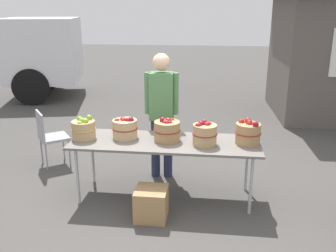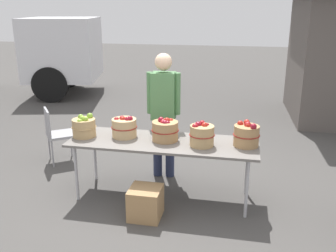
{
  "view_description": "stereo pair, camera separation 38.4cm",
  "coord_description": "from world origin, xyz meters",
  "px_view_note": "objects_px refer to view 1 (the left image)",
  "views": [
    {
      "loc": [
        0.55,
        -4.27,
        2.31
      ],
      "look_at": [
        0.0,
        0.3,
        0.85
      ],
      "focal_mm": 40.13,
      "sensor_mm": 36.0,
      "label": 1
    },
    {
      "loc": [
        0.93,
        -4.21,
        2.31
      ],
      "look_at": [
        0.0,
        0.3,
        0.85
      ],
      "focal_mm": 40.13,
      "sensor_mm": 36.0,
      "label": 2
    }
  ],
  "objects_px": {
    "apple_basket_red_0": "(125,128)",
    "apple_basket_red_1": "(167,130)",
    "vendor_adult": "(162,106)",
    "folding_chair": "(49,134)",
    "produce_crate": "(151,204)",
    "market_table": "(165,144)",
    "apple_basket_red_3": "(248,133)",
    "apple_basket_red_2": "(205,134)",
    "apple_basket_green_0": "(84,129)"
  },
  "relations": [
    {
      "from": "apple_basket_green_0",
      "to": "produce_crate",
      "type": "bearing_deg",
      "value": -28.46
    },
    {
      "from": "apple_basket_red_2",
      "to": "apple_basket_red_3",
      "type": "bearing_deg",
      "value": 11.17
    },
    {
      "from": "apple_basket_green_0",
      "to": "vendor_adult",
      "type": "bearing_deg",
      "value": 35.98
    },
    {
      "from": "apple_basket_red_2",
      "to": "apple_basket_red_1",
      "type": "bearing_deg",
      "value": 168.67
    },
    {
      "from": "apple_basket_red_2",
      "to": "folding_chair",
      "type": "height_order",
      "value": "apple_basket_red_2"
    },
    {
      "from": "apple_basket_green_0",
      "to": "folding_chair",
      "type": "distance_m",
      "value": 1.2
    },
    {
      "from": "market_table",
      "to": "folding_chair",
      "type": "distance_m",
      "value": 2.01
    },
    {
      "from": "apple_basket_red_1",
      "to": "apple_basket_red_3",
      "type": "bearing_deg",
      "value": 0.55
    },
    {
      "from": "folding_chair",
      "to": "produce_crate",
      "type": "height_order",
      "value": "folding_chair"
    },
    {
      "from": "apple_basket_red_1",
      "to": "produce_crate",
      "type": "relative_size",
      "value": 0.94
    },
    {
      "from": "apple_basket_green_0",
      "to": "apple_basket_red_3",
      "type": "bearing_deg",
      "value": 1.97
    },
    {
      "from": "apple_basket_red_1",
      "to": "folding_chair",
      "type": "xyz_separation_m",
      "value": [
        -1.86,
        0.73,
        -0.37
      ]
    },
    {
      "from": "apple_basket_green_0",
      "to": "folding_chair",
      "type": "height_order",
      "value": "apple_basket_green_0"
    },
    {
      "from": "vendor_adult",
      "to": "produce_crate",
      "type": "xyz_separation_m",
      "value": [
        0.03,
        -1.14,
        -0.85
      ]
    },
    {
      "from": "apple_basket_red_0",
      "to": "apple_basket_red_1",
      "type": "distance_m",
      "value": 0.53
    },
    {
      "from": "apple_basket_red_3",
      "to": "vendor_adult",
      "type": "relative_size",
      "value": 0.18
    },
    {
      "from": "apple_basket_green_0",
      "to": "market_table",
      "type": "bearing_deg",
      "value": 1.46
    },
    {
      "from": "apple_basket_green_0",
      "to": "apple_basket_red_3",
      "type": "height_order",
      "value": "apple_basket_red_3"
    },
    {
      "from": "market_table",
      "to": "apple_basket_red_3",
      "type": "bearing_deg",
      "value": 2.48
    },
    {
      "from": "apple_basket_red_1",
      "to": "vendor_adult",
      "type": "bearing_deg",
      "value": 104.02
    },
    {
      "from": "apple_basket_red_1",
      "to": "apple_basket_red_3",
      "type": "relative_size",
      "value": 1.07
    },
    {
      "from": "apple_basket_red_1",
      "to": "apple_basket_red_3",
      "type": "distance_m",
      "value": 0.97
    },
    {
      "from": "apple_basket_red_0",
      "to": "apple_basket_red_3",
      "type": "bearing_deg",
      "value": -0.73
    },
    {
      "from": "market_table",
      "to": "folding_chair",
      "type": "height_order",
      "value": "folding_chair"
    },
    {
      "from": "vendor_adult",
      "to": "folding_chair",
      "type": "xyz_separation_m",
      "value": [
        -1.72,
        0.15,
        -0.52
      ]
    },
    {
      "from": "apple_basket_red_1",
      "to": "vendor_adult",
      "type": "xyz_separation_m",
      "value": [
        -0.15,
        0.58,
        0.14
      ]
    },
    {
      "from": "market_table",
      "to": "apple_basket_red_2",
      "type": "height_order",
      "value": "apple_basket_red_2"
    },
    {
      "from": "market_table",
      "to": "apple_basket_green_0",
      "type": "bearing_deg",
      "value": -178.54
    },
    {
      "from": "apple_basket_green_0",
      "to": "apple_basket_red_1",
      "type": "height_order",
      "value": "apple_basket_red_1"
    },
    {
      "from": "apple_basket_red_2",
      "to": "apple_basket_red_3",
      "type": "height_order",
      "value": "apple_basket_red_3"
    },
    {
      "from": "apple_basket_red_2",
      "to": "folding_chair",
      "type": "relative_size",
      "value": 0.35
    },
    {
      "from": "apple_basket_green_0",
      "to": "apple_basket_red_2",
      "type": "relative_size",
      "value": 1.02
    },
    {
      "from": "apple_basket_red_2",
      "to": "produce_crate",
      "type": "distance_m",
      "value": 1.02
    },
    {
      "from": "apple_basket_green_0",
      "to": "folding_chair",
      "type": "bearing_deg",
      "value": 136.55
    },
    {
      "from": "folding_chair",
      "to": "produce_crate",
      "type": "distance_m",
      "value": 2.2
    },
    {
      "from": "apple_basket_red_0",
      "to": "apple_basket_red_3",
      "type": "distance_m",
      "value": 1.5
    },
    {
      "from": "market_table",
      "to": "apple_basket_red_3",
      "type": "distance_m",
      "value": 1.01
    },
    {
      "from": "apple_basket_red_1",
      "to": "produce_crate",
      "type": "xyz_separation_m",
      "value": [
        -0.11,
        -0.56,
        -0.7
      ]
    },
    {
      "from": "market_table",
      "to": "apple_basket_red_0",
      "type": "height_order",
      "value": "apple_basket_red_0"
    },
    {
      "from": "folding_chair",
      "to": "apple_basket_red_3",
      "type": "bearing_deg",
      "value": -140.79
    },
    {
      "from": "vendor_adult",
      "to": "folding_chair",
      "type": "height_order",
      "value": "vendor_adult"
    },
    {
      "from": "apple_basket_red_2",
      "to": "produce_crate",
      "type": "relative_size",
      "value": 0.84
    },
    {
      "from": "market_table",
      "to": "vendor_adult",
      "type": "bearing_deg",
      "value": 101.58
    },
    {
      "from": "apple_basket_red_1",
      "to": "market_table",
      "type": "bearing_deg",
      "value": -119.7
    },
    {
      "from": "apple_basket_red_2",
      "to": "vendor_adult",
      "type": "bearing_deg",
      "value": 131.84
    },
    {
      "from": "market_table",
      "to": "vendor_adult",
      "type": "relative_size",
      "value": 1.32
    },
    {
      "from": "market_table",
      "to": "folding_chair",
      "type": "relative_size",
      "value": 2.67
    },
    {
      "from": "apple_basket_red_2",
      "to": "folding_chair",
      "type": "bearing_deg",
      "value": 160.52
    },
    {
      "from": "vendor_adult",
      "to": "market_table",
      "type": "bearing_deg",
      "value": 99.77
    },
    {
      "from": "apple_basket_red_0",
      "to": "apple_basket_red_1",
      "type": "height_order",
      "value": "apple_basket_red_1"
    }
  ]
}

